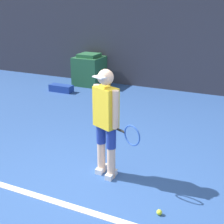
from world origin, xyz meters
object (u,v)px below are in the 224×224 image
at_px(tennis_ball, 159,212).
at_px(covered_chair, 89,70).
at_px(tennis_player, 106,119).
at_px(equipment_bag, 61,88).
at_px(water_bottle, 110,82).

bearing_deg(tennis_ball, covered_chair, 126.64).
xyz_separation_m(tennis_player, tennis_ball, (0.98, -0.56, -0.84)).
distance_m(tennis_player, equipment_bag, 4.69).
xyz_separation_m(covered_chair, equipment_bag, (-0.35, -1.02, -0.35)).
bearing_deg(water_bottle, covered_chair, -161.41).
distance_m(tennis_ball, equipment_bag, 5.71).
height_order(tennis_ball, equipment_bag, equipment_bag).
bearing_deg(covered_chair, water_bottle, 18.59).
height_order(tennis_ball, covered_chair, covered_chair).
xyz_separation_m(tennis_ball, equipment_bag, (-4.08, 3.99, 0.06)).
height_order(tennis_player, water_bottle, tennis_player).
distance_m(tennis_player, tennis_ball, 1.41).
bearing_deg(equipment_bag, tennis_ball, -44.41).
xyz_separation_m(covered_chair, water_bottle, (0.58, 0.20, -0.34)).
relative_size(covered_chair, equipment_bag, 1.40).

